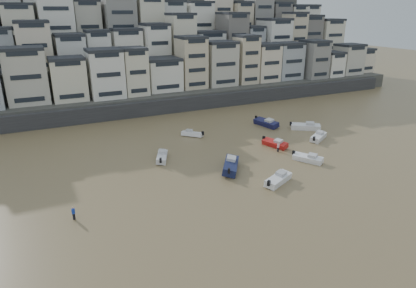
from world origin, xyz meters
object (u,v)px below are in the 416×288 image
boat_i (266,122)px  boat_f (162,156)px  boat_e (275,143)px  boat_b (308,157)px  boat_g (306,125)px  person_blue (74,213)px  boat_h (192,133)px  boat_a (278,178)px  person_pink (278,147)px  boat_d (319,136)px  boat_c (231,164)px

boat_i → boat_f: 28.44m
boat_e → boat_b: bearing=-13.6°
boat_g → boat_i: bearing=171.4°
person_blue → boat_b: bearing=3.2°
boat_h → boat_a: (2.97, -25.37, 0.15)m
boat_e → person_blue: person_blue is taller
boat_h → boat_b: 24.15m
boat_i → person_pink: bearing=-38.3°
boat_b → boat_i: bearing=135.6°
boat_d → boat_i: bearing=78.0°
boat_f → person_pink: person_pink is taller
boat_i → boat_b: (-5.05, -20.04, -0.17)m
boat_i → boat_f: (-27.10, -8.62, -0.16)m
boat_c → boat_b: (13.47, -2.61, -0.24)m
boat_g → boat_f: size_ratio=1.21×
boat_h → boat_a: 25.55m
boat_d → boat_h: bearing=118.2°
boat_a → boat_b: bearing=0.5°
boat_h → boat_f: (-9.64, -9.30, 0.09)m
boat_i → boat_e: size_ratio=1.21×
boat_d → boat_a: bearing=-177.3°
boat_i → boat_f: boat_i is taller
boat_h → boat_g: boat_g is taller
person_blue → person_pink: same height
boat_i → boat_e: boat_i is taller
boat_h → person_blue: 34.36m
boat_e → boat_b: 8.44m
boat_d → boat_a: size_ratio=0.99×
boat_c → boat_f: boat_c is taller
boat_d → boat_a: (-18.71, -12.62, 0.00)m
boat_e → boat_f: size_ratio=1.00×
boat_i → boat_b: bearing=-26.3°
boat_e → boat_h: boat_e is taller
boat_a → person_blue: 28.74m
boat_b → person_pink: 6.24m
boat_d → boat_b: 12.23m
boat_b → boat_c: bearing=-131.3°
person_pink → boat_f: bearing=164.9°
boat_h → boat_f: 13.40m
boat_a → person_blue: size_ratio=3.43×
boat_d → person_pink: bearing=158.9°
boat_f → boat_b: 24.83m
boat_d → person_blue: (-47.34, -10.10, 0.06)m
boat_a → boat_b: (9.44, 4.65, -0.07)m
boat_d → person_pink: (-11.13, -2.01, 0.06)m
person_pink → boat_a: bearing=-125.6°
boat_i → person_pink: size_ratio=3.83×
boat_b → person_blue: 38.12m
boat_c → boat_e: size_ratio=1.31×
boat_a → person_pink: size_ratio=3.43×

